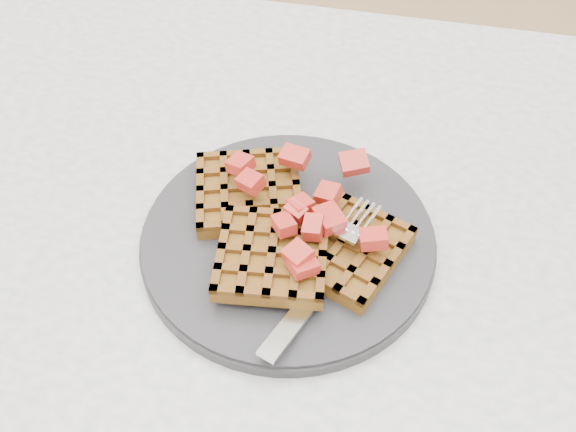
% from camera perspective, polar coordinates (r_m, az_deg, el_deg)
% --- Properties ---
extents(table, '(1.20, 0.80, 0.75)m').
position_cam_1_polar(table, '(0.68, 9.55, -10.14)').
color(table, silver).
rests_on(table, ground).
extents(plate, '(0.27, 0.27, 0.02)m').
position_cam_1_polar(plate, '(0.58, 0.00, -2.06)').
color(plate, '#232326').
rests_on(plate, table).
extents(waffles, '(0.22, 0.19, 0.03)m').
position_cam_1_polar(waffles, '(0.56, -0.06, -1.13)').
color(waffles, brown).
rests_on(waffles, plate).
extents(strawberry_pile, '(0.15, 0.15, 0.02)m').
position_cam_1_polar(strawberry_pile, '(0.55, 0.00, 0.96)').
color(strawberry_pile, maroon).
rests_on(strawberry_pile, waffles).
extents(fork, '(0.08, 0.18, 0.02)m').
position_cam_1_polar(fork, '(0.54, 3.67, -5.04)').
color(fork, silver).
rests_on(fork, plate).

